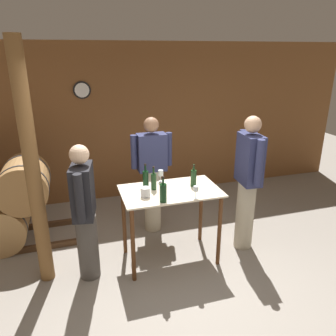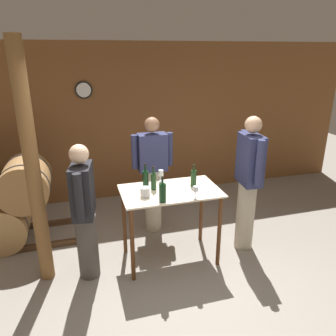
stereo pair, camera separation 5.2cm
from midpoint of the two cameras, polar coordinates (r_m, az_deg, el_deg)
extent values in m
plane|color=gray|center=(3.87, 2.59, -21.38)|extent=(14.00, 14.00, 0.00)
cube|color=brown|center=(5.82, -6.74, 7.79)|extent=(8.40, 0.05, 2.70)
cylinder|color=black|center=(5.60, -15.02, 12.97)|extent=(0.28, 0.03, 0.28)
cylinder|color=white|center=(5.59, -15.02, 12.96)|extent=(0.23, 0.01, 0.23)
cylinder|color=tan|center=(5.08, -26.93, -8.52)|extent=(0.64, 0.77, 0.64)
cylinder|color=#38383D|center=(4.88, -27.34, -9.76)|extent=(0.66, 0.03, 0.66)
cylinder|color=#38383D|center=(5.28, -26.56, -7.37)|extent=(0.66, 0.03, 0.66)
cylinder|color=#9E7242|center=(4.81, -24.01, -2.44)|extent=(0.64, 0.77, 0.64)
cylinder|color=#38383D|center=(4.59, -24.30, -3.49)|extent=(0.66, 0.03, 0.66)
cylinder|color=#38383D|center=(5.02, -23.75, -1.48)|extent=(0.66, 0.03, 0.66)
cube|color=beige|center=(3.96, 0.05, -4.01)|extent=(1.19, 0.71, 0.02)
cylinder|color=#593319|center=(3.82, -6.52, -13.26)|extent=(0.05, 0.05, 0.94)
cylinder|color=#593319|center=(4.11, 8.57, -10.81)|extent=(0.05, 0.05, 0.94)
cylinder|color=#593319|center=(4.33, -8.01, -9.11)|extent=(0.05, 0.05, 0.94)
cylinder|color=#593319|center=(4.58, 5.41, -7.26)|extent=(0.05, 0.05, 0.94)
cylinder|color=brown|center=(3.74, -22.90, -0.48)|extent=(0.16, 0.16, 2.70)
cylinder|color=black|center=(3.96, -4.29, -2.11)|extent=(0.07, 0.07, 0.23)
cylinder|color=black|center=(3.91, -4.35, 0.06)|extent=(0.02, 0.02, 0.09)
cylinder|color=black|center=(3.89, -4.36, 0.58)|extent=(0.03, 0.03, 0.02)
cylinder|color=#193819|center=(3.94, -2.87, -2.41)|extent=(0.07, 0.07, 0.20)
cylinder|color=#193819|center=(3.89, -2.91, -0.39)|extent=(0.02, 0.02, 0.10)
cylinder|color=black|center=(3.87, -2.92, 0.15)|extent=(0.03, 0.03, 0.02)
cylinder|color=black|center=(3.62, -1.26, -4.38)|extent=(0.08, 0.08, 0.21)
cylinder|color=black|center=(3.56, -1.28, -2.17)|extent=(0.02, 0.02, 0.09)
cylinder|color=black|center=(3.55, -1.29, -1.65)|extent=(0.03, 0.03, 0.02)
cylinder|color=#193819|center=(4.04, 4.09, -1.80)|extent=(0.07, 0.07, 0.21)
cylinder|color=#193819|center=(3.99, 4.14, 0.10)|extent=(0.02, 0.02, 0.08)
cylinder|color=black|center=(3.98, 4.15, 0.48)|extent=(0.03, 0.03, 0.02)
cylinder|color=silver|center=(4.21, -1.62, -2.36)|extent=(0.06, 0.06, 0.00)
cylinder|color=silver|center=(4.19, -1.63, -1.83)|extent=(0.01, 0.01, 0.08)
cylinder|color=silver|center=(4.16, -1.64, -0.85)|extent=(0.07, 0.07, 0.07)
cylinder|color=silver|center=(3.76, 4.44, -5.22)|extent=(0.06, 0.06, 0.00)
cylinder|color=silver|center=(3.74, 4.46, -4.58)|extent=(0.01, 0.01, 0.09)
cylinder|color=silver|center=(3.71, 4.49, -3.58)|extent=(0.06, 0.06, 0.06)
cylinder|color=silver|center=(3.77, -4.35, -4.21)|extent=(0.11, 0.11, 0.11)
cylinder|color=#4C4742|center=(4.02, -14.13, -13.09)|extent=(0.24, 0.24, 0.80)
cube|color=black|center=(3.70, -15.03, -3.94)|extent=(0.29, 0.43, 0.59)
sphere|color=beige|center=(3.56, -15.62, 2.29)|extent=(0.21, 0.21, 0.21)
cylinder|color=black|center=(3.46, -15.59, -5.15)|extent=(0.09, 0.09, 0.53)
cylinder|color=black|center=(3.92, -14.61, -2.09)|extent=(0.09, 0.09, 0.53)
cylinder|color=#B7AD93|center=(4.84, -3.02, -5.62)|extent=(0.24, 0.24, 0.94)
cube|color=navy|center=(4.57, -3.18, 2.74)|extent=(0.40, 0.22, 0.53)
sphere|color=#9E7051|center=(4.47, -3.28, 7.52)|extent=(0.21, 0.21, 0.21)
cylinder|color=navy|center=(4.63, -0.18, 3.33)|extent=(0.09, 0.09, 0.48)
cylinder|color=navy|center=(4.51, -6.27, 2.78)|extent=(0.09, 0.09, 0.48)
cylinder|color=#B7AD93|center=(4.53, 12.91, -8.02)|extent=(0.24, 0.24, 0.94)
cube|color=navy|center=(4.23, 13.72, 1.49)|extent=(0.25, 0.42, 0.64)
sphere|color=tan|center=(4.11, 14.22, 7.37)|extent=(0.21, 0.21, 0.21)
cylinder|color=navy|center=(4.43, 12.39, 2.88)|extent=(0.09, 0.09, 0.57)
cylinder|color=navy|center=(4.01, 15.26, 0.82)|extent=(0.09, 0.09, 0.57)
camera|label=1|loc=(0.03, -90.38, -0.14)|focal=35.00mm
camera|label=2|loc=(0.03, 89.62, 0.14)|focal=35.00mm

